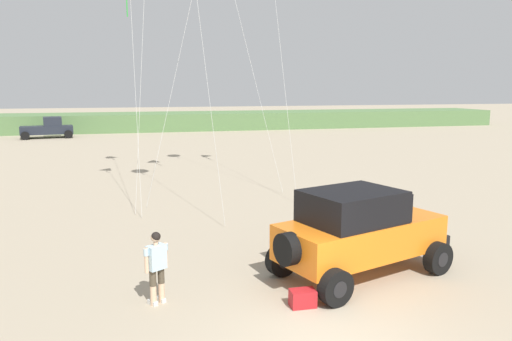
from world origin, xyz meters
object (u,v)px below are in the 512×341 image
person_watching (156,264)px  distant_pickup (48,128)px  jeep (359,230)px  cooler_box (303,298)px

person_watching → distant_pickup: distant_pickup is taller
person_watching → distant_pickup: size_ratio=0.34×
jeep → cooler_box: jeep is taller
person_watching → jeep: bearing=5.2°
jeep → distant_pickup: 40.71m
person_watching → cooler_box: person_watching is taller
cooler_box → distant_pickup: 41.43m
distant_pickup → jeep: bearing=-70.9°
jeep → person_watching: size_ratio=3.00×
distant_pickup → person_watching: bearing=-78.1°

